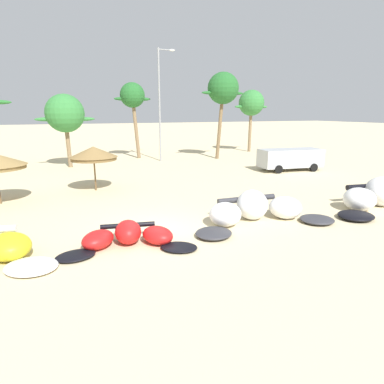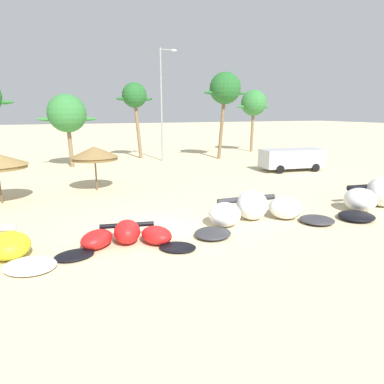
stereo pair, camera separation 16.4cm
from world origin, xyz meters
TOP-DOWN VIEW (x-y plane):
  - ground_plane at (0.00, 0.00)m, footprint 260.00×260.00m
  - kite_left_of_center at (-1.45, -1.12)m, footprint 5.16×2.92m
  - kite_center at (4.56, -0.63)m, footprint 7.07×3.34m
  - beach_umbrella_middle at (-1.54, 8.52)m, footprint 2.96×2.96m
  - parked_van at (14.66, 9.67)m, footprint 5.57×2.81m
  - palm_left_of_gap at (-2.69, 18.71)m, footprint 5.01×3.34m
  - palm_center_left at (4.14, 22.15)m, footprint 3.85×2.57m
  - palm_center_right at (12.85, 18.55)m, footprint 4.86×3.24m
  - palm_right_of_gap at (19.03, 22.72)m, footprint 4.68×3.12m
  - lamppost_west_center at (6.30, 19.31)m, footprint 1.77×0.24m

SIDE VIEW (x-z plane):
  - ground_plane at x=0.00m, z-range 0.00..0.00m
  - kite_left_of_center at x=-1.45m, z-range -0.10..0.78m
  - kite_center at x=4.56m, z-range -0.16..1.24m
  - parked_van at x=14.66m, z-range 0.17..2.01m
  - beach_umbrella_middle at x=-1.54m, z-range 0.98..3.80m
  - palm_left_of_gap at x=-2.69m, z-range 1.51..7.97m
  - palm_right_of_gap at x=19.03m, z-range 2.12..9.66m
  - lamppost_west_center at x=6.30m, z-range 0.55..11.42m
  - palm_center_left at x=4.14m, z-range 2.49..10.38m
  - palm_center_right at x=12.85m, z-range 2.73..11.64m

